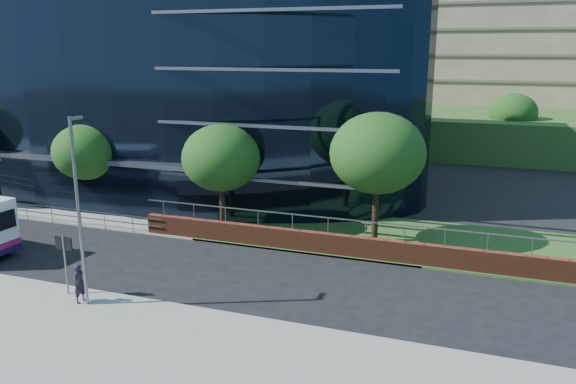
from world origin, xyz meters
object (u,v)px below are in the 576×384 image
at_px(tree_far_b, 86,152).
at_px(pedestrian, 80,283).
at_px(tree_far_c, 221,158).
at_px(streetlight_east, 79,207).
at_px(tree_dist_e, 513,113).
at_px(street_sign, 64,251).
at_px(tree_far_d, 378,153).

bearing_deg(tree_far_b, pedestrian, -53.41).
height_order(tree_far_c, streetlight_east, streetlight_east).
bearing_deg(tree_dist_e, pedestrian, -113.57).
bearing_deg(streetlight_east, tree_dist_e, 66.89).
relative_size(street_sign, streetlight_east, 0.35).
bearing_deg(pedestrian, tree_far_c, 0.58).
bearing_deg(pedestrian, street_sign, 72.43).
bearing_deg(streetlight_east, tree_far_b, 127.63).
xyz_separation_m(tree_dist_e, streetlight_east, (-18.00, -42.17, -0.10)).
bearing_deg(street_sign, tree_far_c, 76.71).
bearing_deg(streetlight_east, tree_far_d, 50.60).
height_order(tree_far_b, tree_far_d, tree_far_d).
height_order(street_sign, tree_far_c, tree_far_c).
xyz_separation_m(street_sign, pedestrian, (1.13, -0.53, -1.13)).
bearing_deg(tree_far_c, tree_far_d, 6.34).
distance_m(tree_far_c, streetlight_east, 11.22).
relative_size(tree_far_d, streetlight_east, 0.93).
height_order(tree_dist_e, pedestrian, tree_dist_e).
bearing_deg(tree_far_b, street_sign, -55.92).
height_order(street_sign, tree_dist_e, tree_dist_e).
bearing_deg(streetlight_east, street_sign, 158.64).
relative_size(tree_far_b, streetlight_east, 0.76).
relative_size(street_sign, tree_far_d, 0.38).
distance_m(street_sign, pedestrian, 1.68).
bearing_deg(street_sign, pedestrian, -25.19).
relative_size(tree_far_b, tree_far_c, 0.93).
distance_m(street_sign, tree_far_d, 16.61).
relative_size(tree_far_b, tree_far_d, 0.81).
xyz_separation_m(tree_far_b, pedestrian, (8.63, -11.62, -3.19)).
bearing_deg(tree_dist_e, streetlight_east, -113.11).
bearing_deg(street_sign, tree_far_b, 124.08).
bearing_deg(tree_far_c, streetlight_east, -95.11).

